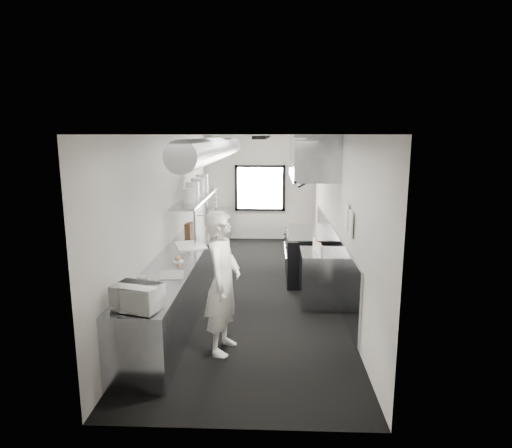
# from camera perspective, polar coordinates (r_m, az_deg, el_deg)

# --- Properties ---
(floor) EXTENTS (3.00, 8.00, 0.01)m
(floor) POSITION_cam_1_polar(r_m,az_deg,el_deg) (8.25, -0.35, -8.34)
(floor) COLOR black
(floor) RESTS_ON ground
(ceiling) EXTENTS (3.00, 8.00, 0.01)m
(ceiling) POSITION_cam_1_polar(r_m,az_deg,el_deg) (7.76, -0.37, 11.50)
(ceiling) COLOR silver
(ceiling) RESTS_ON wall_back
(wall_back) EXTENTS (3.00, 0.02, 2.80)m
(wall_back) POSITION_cam_1_polar(r_m,az_deg,el_deg) (11.84, 0.52, 4.69)
(wall_back) COLOR beige
(wall_back) RESTS_ON floor
(wall_front) EXTENTS (3.00, 0.02, 2.80)m
(wall_front) POSITION_cam_1_polar(r_m,az_deg,el_deg) (4.02, -2.97, -8.85)
(wall_front) COLOR beige
(wall_front) RESTS_ON floor
(wall_left) EXTENTS (0.02, 8.00, 2.80)m
(wall_left) POSITION_cam_1_polar(r_m,az_deg,el_deg) (8.09, -11.03, 1.32)
(wall_left) COLOR beige
(wall_left) RESTS_ON floor
(wall_right) EXTENTS (0.02, 8.00, 2.80)m
(wall_right) POSITION_cam_1_polar(r_m,az_deg,el_deg) (7.96, 10.50, 1.18)
(wall_right) COLOR beige
(wall_right) RESTS_ON floor
(wall_cladding) EXTENTS (0.03, 5.50, 1.10)m
(wall_cladding) POSITION_cam_1_polar(r_m,az_deg,el_deg) (8.43, 9.87, -4.15)
(wall_cladding) COLOR #90959D
(wall_cladding) RESTS_ON wall_right
(hvac_duct) EXTENTS (0.40, 6.40, 0.40)m
(hvac_duct) POSITION_cam_1_polar(r_m,az_deg,el_deg) (8.22, -5.19, 9.71)
(hvac_duct) COLOR #96999E
(hvac_duct) RESTS_ON ceiling
(service_window) EXTENTS (1.36, 0.05, 1.25)m
(service_window) POSITION_cam_1_polar(r_m,az_deg,el_deg) (11.80, 0.52, 4.67)
(service_window) COLOR white
(service_window) RESTS_ON wall_back
(exhaust_hood) EXTENTS (0.81, 2.20, 0.88)m
(exhaust_hood) POSITION_cam_1_polar(r_m,az_deg,el_deg) (8.49, 7.35, 8.64)
(exhaust_hood) COLOR #90959D
(exhaust_hood) RESTS_ON ceiling
(prep_counter) EXTENTS (0.70, 6.00, 0.90)m
(prep_counter) POSITION_cam_1_polar(r_m,az_deg,el_deg) (7.77, -9.08, -6.25)
(prep_counter) COLOR #90959D
(prep_counter) RESTS_ON floor
(pass_shelf) EXTENTS (0.45, 3.00, 0.68)m
(pass_shelf) POSITION_cam_1_polar(r_m,az_deg,el_deg) (8.97, -7.70, 3.29)
(pass_shelf) COLOR #90959D
(pass_shelf) RESTS_ON prep_counter
(range) EXTENTS (0.88, 1.60, 0.94)m
(range) POSITION_cam_1_polar(r_m,az_deg,el_deg) (8.79, 6.65, -3.95)
(range) COLOR black
(range) RESTS_ON floor
(bottle_station) EXTENTS (0.65, 0.80, 0.90)m
(bottle_station) POSITION_cam_1_polar(r_m,az_deg,el_deg) (7.47, 8.31, -6.94)
(bottle_station) COLOR #90959D
(bottle_station) RESTS_ON floor
(far_work_table) EXTENTS (0.70, 1.20, 0.90)m
(far_work_table) POSITION_cam_1_polar(r_m,az_deg,el_deg) (11.30, -5.45, -0.57)
(far_work_table) COLOR #90959D
(far_work_table) RESTS_ON floor
(notice_sheet_a) EXTENTS (0.02, 0.28, 0.38)m
(notice_sheet_a) POSITION_cam_1_polar(r_m,az_deg,el_deg) (6.75, 11.73, 1.03)
(notice_sheet_a) COLOR silver
(notice_sheet_a) RESTS_ON wall_right
(notice_sheet_b) EXTENTS (0.02, 0.28, 0.38)m
(notice_sheet_b) POSITION_cam_1_polar(r_m,az_deg,el_deg) (6.42, 12.22, 0.03)
(notice_sheet_b) COLOR silver
(notice_sheet_b) RESTS_ON wall_right
(line_cook) EXTENTS (0.56, 0.75, 1.87)m
(line_cook) POSITION_cam_1_polar(r_m,az_deg,el_deg) (5.70, -4.33, -7.60)
(line_cook) COLOR silver
(line_cook) RESTS_ON floor
(microwave) EXTENTS (0.56, 0.48, 0.29)m
(microwave) POSITION_cam_1_polar(r_m,az_deg,el_deg) (5.07, -15.19, -9.17)
(microwave) COLOR silver
(microwave) RESTS_ON prep_counter
(deli_tub_a) EXTENTS (0.16, 0.16, 0.09)m
(deli_tub_a) POSITION_cam_1_polar(r_m,az_deg,el_deg) (5.61, -15.00, -8.16)
(deli_tub_a) COLOR #AFB6A8
(deli_tub_a) RESTS_ON prep_counter
(deli_tub_b) EXTENTS (0.17, 0.17, 0.10)m
(deli_tub_b) POSITION_cam_1_polar(r_m,az_deg,el_deg) (5.92, -14.45, -7.04)
(deli_tub_b) COLOR #AFB6A8
(deli_tub_b) RESTS_ON prep_counter
(newspaper) EXTENTS (0.38, 0.44, 0.01)m
(newspaper) POSITION_cam_1_polar(r_m,az_deg,el_deg) (6.19, -10.91, -6.52)
(newspaper) COLOR beige
(newspaper) RESTS_ON prep_counter
(small_plate) EXTENTS (0.22, 0.22, 0.01)m
(small_plate) POSITION_cam_1_polar(r_m,az_deg,el_deg) (6.81, -10.11, -4.80)
(small_plate) COLOR silver
(small_plate) RESTS_ON prep_counter
(pastry) EXTENTS (0.08, 0.08, 0.08)m
(pastry) POSITION_cam_1_polar(r_m,az_deg,el_deg) (6.80, -10.12, -4.40)
(pastry) COLOR tan
(pastry) RESTS_ON small_plate
(cutting_board) EXTENTS (0.67, 0.77, 0.02)m
(cutting_board) POSITION_cam_1_polar(r_m,az_deg,el_deg) (7.75, -8.53, -2.74)
(cutting_board) COLOR white
(cutting_board) RESTS_ON prep_counter
(knife_block) EXTENTS (0.13, 0.25, 0.26)m
(knife_block) POSITION_cam_1_polar(r_m,az_deg,el_deg) (8.40, -8.72, -0.78)
(knife_block) COLOR #4C2D1A
(knife_block) RESTS_ON prep_counter
(plate_stack_a) EXTENTS (0.29, 0.29, 0.27)m
(plate_stack_a) POSITION_cam_1_polar(r_m,az_deg,el_deg) (8.19, -8.72, 3.69)
(plate_stack_a) COLOR silver
(plate_stack_a) RESTS_ON pass_shelf
(plate_stack_b) EXTENTS (0.34, 0.34, 0.34)m
(plate_stack_b) POSITION_cam_1_polar(r_m,az_deg,el_deg) (8.65, -8.28, 4.33)
(plate_stack_b) COLOR silver
(plate_stack_b) RESTS_ON pass_shelf
(plate_stack_c) EXTENTS (0.35, 0.35, 0.38)m
(plate_stack_c) POSITION_cam_1_polar(r_m,az_deg,el_deg) (9.00, -7.62, 4.76)
(plate_stack_c) COLOR silver
(plate_stack_c) RESTS_ON pass_shelf
(plate_stack_d) EXTENTS (0.28, 0.28, 0.41)m
(plate_stack_d) POSITION_cam_1_polar(r_m,az_deg,el_deg) (9.57, -7.06, 5.25)
(plate_stack_d) COLOR silver
(plate_stack_d) RESTS_ON pass_shelf
(squeeze_bottle_a) EXTENTS (0.08, 0.08, 0.18)m
(squeeze_bottle_a) POSITION_cam_1_polar(r_m,az_deg,el_deg) (7.02, 8.46, -3.55)
(squeeze_bottle_a) COLOR white
(squeeze_bottle_a) RESTS_ON bottle_station
(squeeze_bottle_b) EXTENTS (0.08, 0.08, 0.18)m
(squeeze_bottle_b) POSITION_cam_1_polar(r_m,az_deg,el_deg) (7.21, 8.23, -3.16)
(squeeze_bottle_b) COLOR white
(squeeze_bottle_b) RESTS_ON bottle_station
(squeeze_bottle_c) EXTENTS (0.06, 0.06, 0.16)m
(squeeze_bottle_c) POSITION_cam_1_polar(r_m,az_deg,el_deg) (7.34, 7.93, -2.96)
(squeeze_bottle_c) COLOR white
(squeeze_bottle_c) RESTS_ON bottle_station
(squeeze_bottle_d) EXTENTS (0.07, 0.07, 0.19)m
(squeeze_bottle_d) POSITION_cam_1_polar(r_m,az_deg,el_deg) (7.47, 7.66, -2.58)
(squeeze_bottle_d) COLOR white
(squeeze_bottle_d) RESTS_ON bottle_station
(squeeze_bottle_e) EXTENTS (0.08, 0.08, 0.19)m
(squeeze_bottle_e) POSITION_cam_1_polar(r_m,az_deg,el_deg) (7.56, 7.75, -2.40)
(squeeze_bottle_e) COLOR white
(squeeze_bottle_e) RESTS_ON bottle_station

